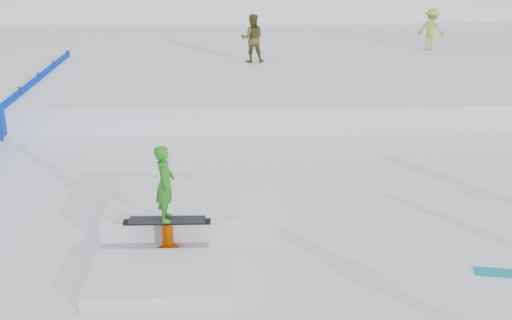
{
  "coord_description": "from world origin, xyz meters",
  "views": [
    {
      "loc": [
        0.17,
        -10.6,
        5.85
      ],
      "look_at": [
        0.5,
        2.0,
        1.1
      ],
      "focal_mm": 45.0,
      "sensor_mm": 36.0,
      "label": 1
    }
  ],
  "objects_px": {
    "safety_fence": "(0,123)",
    "jib_rail_feature": "(171,224)",
    "walker_olive": "(252,38)",
    "walker_ygreen": "(431,29)"
  },
  "relations": [
    {
      "from": "safety_fence",
      "to": "walker_ygreen",
      "type": "bearing_deg",
      "value": 31.33
    },
    {
      "from": "safety_fence",
      "to": "walker_olive",
      "type": "distance_m",
      "value": 9.86
    },
    {
      "from": "walker_olive",
      "to": "walker_ygreen",
      "type": "bearing_deg",
      "value": -165.87
    },
    {
      "from": "walker_ygreen",
      "to": "walker_olive",
      "type": "bearing_deg",
      "value": 47.97
    },
    {
      "from": "walker_olive",
      "to": "jib_rail_feature",
      "type": "xyz_separation_m",
      "value": [
        -1.84,
        -12.64,
        -1.38
      ]
    },
    {
      "from": "walker_olive",
      "to": "walker_ygreen",
      "type": "xyz_separation_m",
      "value": [
        7.32,
        2.13,
        -0.05
      ]
    },
    {
      "from": "safety_fence",
      "to": "walker_olive",
      "type": "relative_size",
      "value": 9.0
    },
    {
      "from": "safety_fence",
      "to": "jib_rail_feature",
      "type": "bearing_deg",
      "value": -48.3
    },
    {
      "from": "jib_rail_feature",
      "to": "safety_fence",
      "type": "bearing_deg",
      "value": 131.7
    },
    {
      "from": "safety_fence",
      "to": "walker_olive",
      "type": "height_order",
      "value": "walker_olive"
    }
  ]
}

